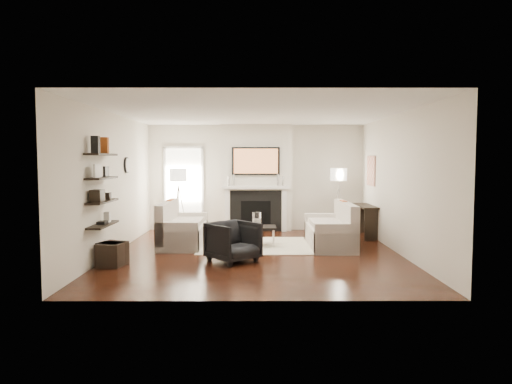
{
  "coord_description": "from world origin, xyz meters",
  "views": [
    {
      "loc": [
        -0.02,
        -8.73,
        1.8
      ],
      "look_at": [
        0.0,
        0.6,
        1.15
      ],
      "focal_mm": 32.0,
      "sensor_mm": 36.0,
      "label": 1
    }
  ],
  "objects_px": {
    "loveseat_right_base": "(330,237)",
    "coffee_table": "(250,227)",
    "loveseat_left_base": "(183,235)",
    "armchair": "(233,240)",
    "lamp_right_shade": "(339,174)",
    "ottoman_near": "(113,254)",
    "lamp_left_shade": "(178,175)"
  },
  "relations": [
    {
      "from": "ottoman_near",
      "to": "loveseat_right_base",
      "type": "bearing_deg",
      "value": 22.58
    },
    {
      "from": "coffee_table",
      "to": "lamp_left_shade",
      "type": "relative_size",
      "value": 2.75
    },
    {
      "from": "loveseat_left_base",
      "to": "lamp_right_shade",
      "type": "distance_m",
      "value": 4.15
    },
    {
      "from": "loveseat_left_base",
      "to": "lamp_left_shade",
      "type": "xyz_separation_m",
      "value": [
        -0.31,
        1.24,
        1.24
      ]
    },
    {
      "from": "lamp_left_shade",
      "to": "ottoman_near",
      "type": "bearing_deg",
      "value": -101.28
    },
    {
      "from": "loveseat_left_base",
      "to": "lamp_right_shade",
      "type": "relative_size",
      "value": 4.5
    },
    {
      "from": "loveseat_left_base",
      "to": "loveseat_right_base",
      "type": "distance_m",
      "value": 3.09
    },
    {
      "from": "loveseat_right_base",
      "to": "lamp_left_shade",
      "type": "relative_size",
      "value": 4.5
    },
    {
      "from": "loveseat_left_base",
      "to": "coffee_table",
      "type": "distance_m",
      "value": 1.43
    },
    {
      "from": "loveseat_right_base",
      "to": "ottoman_near",
      "type": "xyz_separation_m",
      "value": [
        -4.01,
        -1.67,
        -0.01
      ]
    },
    {
      "from": "loveseat_right_base",
      "to": "lamp_right_shade",
      "type": "relative_size",
      "value": 4.5
    },
    {
      "from": "loveseat_left_base",
      "to": "lamp_right_shade",
      "type": "xyz_separation_m",
      "value": [
        3.59,
        1.66,
        1.24
      ]
    },
    {
      "from": "loveseat_left_base",
      "to": "armchair",
      "type": "xyz_separation_m",
      "value": [
        1.14,
        -1.6,
        0.18
      ]
    },
    {
      "from": "loveseat_right_base",
      "to": "coffee_table",
      "type": "distance_m",
      "value": 1.68
    },
    {
      "from": "loveseat_right_base",
      "to": "lamp_right_shade",
      "type": "distance_m",
      "value": 2.29
    },
    {
      "from": "lamp_left_shade",
      "to": "lamp_right_shade",
      "type": "distance_m",
      "value": 3.92
    },
    {
      "from": "coffee_table",
      "to": "lamp_right_shade",
      "type": "distance_m",
      "value": 3.02
    },
    {
      "from": "loveseat_left_base",
      "to": "ottoman_near",
      "type": "height_order",
      "value": "loveseat_left_base"
    },
    {
      "from": "lamp_right_shade",
      "to": "ottoman_near",
      "type": "relative_size",
      "value": 1.0
    },
    {
      "from": "loveseat_right_base",
      "to": "coffee_table",
      "type": "relative_size",
      "value": 1.64
    },
    {
      "from": "loveseat_left_base",
      "to": "lamp_right_shade",
      "type": "height_order",
      "value": "lamp_right_shade"
    },
    {
      "from": "lamp_right_shade",
      "to": "ottoman_near",
      "type": "bearing_deg",
      "value": -142.04
    },
    {
      "from": "coffee_table",
      "to": "lamp_right_shade",
      "type": "relative_size",
      "value": 2.75
    },
    {
      "from": "loveseat_right_base",
      "to": "lamp_right_shade",
      "type": "height_order",
      "value": "lamp_right_shade"
    },
    {
      "from": "loveseat_left_base",
      "to": "armchair",
      "type": "distance_m",
      "value": 1.97
    },
    {
      "from": "loveseat_left_base",
      "to": "loveseat_right_base",
      "type": "height_order",
      "value": "same"
    },
    {
      "from": "loveseat_right_base",
      "to": "coffee_table",
      "type": "height_order",
      "value": "same"
    },
    {
      "from": "lamp_right_shade",
      "to": "armchair",
      "type": "bearing_deg",
      "value": -127.08
    },
    {
      "from": "lamp_right_shade",
      "to": "ottoman_near",
      "type": "height_order",
      "value": "lamp_right_shade"
    },
    {
      "from": "coffee_table",
      "to": "lamp_left_shade",
      "type": "distance_m",
      "value": 2.45
    },
    {
      "from": "armchair",
      "to": "lamp_right_shade",
      "type": "bearing_deg",
      "value": 11.81
    },
    {
      "from": "lamp_left_shade",
      "to": "ottoman_near",
      "type": "relative_size",
      "value": 1.0
    }
  ]
}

